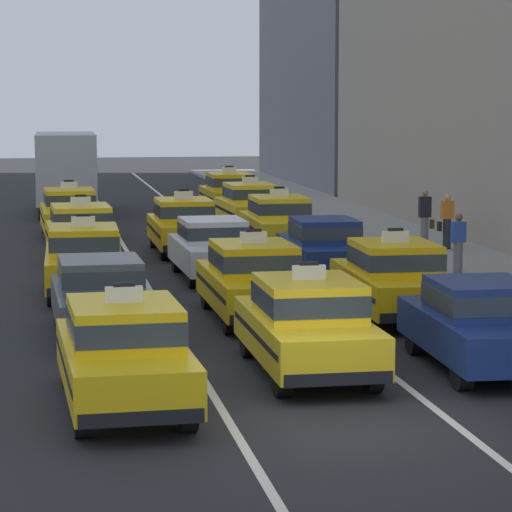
% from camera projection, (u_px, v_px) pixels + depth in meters
% --- Properties ---
extents(ground_plane, '(160.00, 160.00, 0.00)m').
position_uv_depth(ground_plane, '(344.00, 426.00, 17.82)').
color(ground_plane, '#232326').
extents(lane_stripe_left_center, '(0.14, 80.00, 0.01)m').
position_uv_depth(lane_stripe_left_center, '(129.00, 255.00, 37.06)').
color(lane_stripe_left_center, silver).
rests_on(lane_stripe_left_center, ground).
extents(lane_stripe_center_right, '(0.14, 80.00, 0.01)m').
position_uv_depth(lane_stripe_center_right, '(234.00, 252.00, 37.62)').
color(lane_stripe_center_right, silver).
rests_on(lane_stripe_center_right, ground).
extents(sidewalk_curb, '(4.00, 90.00, 0.15)m').
position_uv_depth(sidewalk_curb, '(465.00, 268.00, 33.70)').
color(sidewalk_curb, gray).
rests_on(sidewalk_curb, ground).
extents(taxi_left_nearest, '(1.95, 4.61, 1.96)m').
position_uv_depth(taxi_left_nearest, '(124.00, 352.00, 18.66)').
color(taxi_left_nearest, black).
rests_on(taxi_left_nearest, ground).
extents(sedan_left_second, '(1.86, 4.34, 1.58)m').
position_uv_depth(sedan_left_second, '(100.00, 295.00, 24.23)').
color(sedan_left_second, black).
rests_on(sedan_left_second, ground).
extents(taxi_left_third, '(1.91, 4.60, 1.96)m').
position_uv_depth(taxi_left_third, '(84.00, 259.00, 29.43)').
color(taxi_left_third, black).
rests_on(taxi_left_third, ground).
extents(taxi_left_fourth, '(1.96, 4.62, 1.96)m').
position_uv_depth(taxi_left_fourth, '(81.00, 232.00, 35.15)').
color(taxi_left_fourth, black).
rests_on(taxi_left_fourth, ground).
extents(taxi_left_fifth, '(1.94, 4.61, 1.96)m').
position_uv_depth(taxi_left_fifth, '(69.00, 212.00, 41.29)').
color(taxi_left_fifth, black).
rests_on(taxi_left_fifth, ground).
extents(box_truck_left_sixth, '(2.39, 7.00, 3.27)m').
position_uv_depth(box_truck_left_sixth, '(66.00, 170.00, 49.57)').
color(box_truck_left_sixth, black).
rests_on(box_truck_left_sixth, ground).
extents(taxi_center_nearest, '(1.83, 4.57, 1.96)m').
position_uv_depth(taxi_center_nearest, '(307.00, 324.00, 20.99)').
color(taxi_center_nearest, black).
rests_on(taxi_center_nearest, ground).
extents(taxi_center_second, '(1.85, 4.57, 1.96)m').
position_uv_depth(taxi_center_second, '(253.00, 279.00, 26.13)').
color(taxi_center_second, black).
rests_on(taxi_center_second, ground).
extents(sedan_center_third, '(1.87, 4.34, 1.58)m').
position_uv_depth(sedan_center_third, '(212.00, 247.00, 32.03)').
color(sedan_center_third, black).
rests_on(sedan_center_third, ground).
extents(taxi_center_fourth, '(1.82, 4.56, 1.96)m').
position_uv_depth(taxi_center_fourth, '(183.00, 225.00, 37.25)').
color(taxi_center_fourth, black).
rests_on(taxi_center_fourth, ground).
extents(sedan_right_nearest, '(1.90, 4.36, 1.58)m').
position_uv_depth(sedan_right_nearest, '(479.00, 322.00, 21.31)').
color(sedan_right_nearest, black).
rests_on(sedan_right_nearest, ground).
extents(taxi_right_second, '(1.93, 4.60, 1.96)m').
position_uv_depth(taxi_right_second, '(393.00, 278.00, 26.28)').
color(taxi_right_second, black).
rests_on(taxi_right_second, ground).
extents(sedan_right_third, '(1.85, 4.34, 1.58)m').
position_uv_depth(sedan_right_third, '(324.00, 246.00, 32.08)').
color(sedan_right_third, black).
rests_on(sedan_right_third, ground).
extents(taxi_right_fourth, '(1.86, 4.58, 1.96)m').
position_uv_depth(taxi_right_fourth, '(278.00, 221.00, 38.25)').
color(taxi_right_fourth, black).
rests_on(taxi_right_fourth, ground).
extents(taxi_right_fifth, '(1.95, 4.61, 1.96)m').
position_uv_depth(taxi_right_fifth, '(250.00, 205.00, 43.83)').
color(taxi_right_fifth, black).
rests_on(taxi_right_fifth, ground).
extents(taxi_right_sixth, '(1.86, 4.58, 1.96)m').
position_uv_depth(taxi_right_sixth, '(229.00, 192.00, 49.72)').
color(taxi_right_sixth, black).
rests_on(taxi_right_sixth, ground).
extents(pedestrian_mid_block, '(0.47, 0.24, 1.67)m').
position_uv_depth(pedestrian_mid_block, '(447.00, 221.00, 37.14)').
color(pedestrian_mid_block, '#23232D').
rests_on(pedestrian_mid_block, sidewalk_curb).
extents(pedestrian_by_storefront, '(0.36, 0.24, 1.57)m').
position_uv_depth(pedestrian_by_storefront, '(458.00, 243.00, 31.93)').
color(pedestrian_by_storefront, slate).
rests_on(pedestrian_by_storefront, sidewalk_curb).
extents(pedestrian_far_corner, '(0.47, 0.24, 1.72)m').
position_uv_depth(pedestrian_far_corner, '(425.00, 218.00, 38.03)').
color(pedestrian_far_corner, slate).
rests_on(pedestrian_far_corner, sidewalk_curb).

